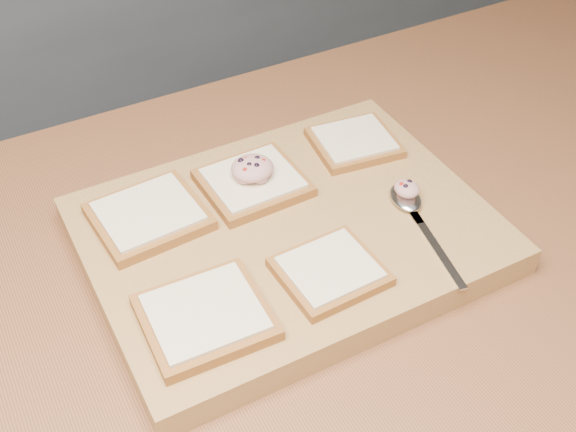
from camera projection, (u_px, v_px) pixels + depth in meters
name	position (u px, v px, depth m)	size (l,w,h in m)	color
island_counter	(316.00, 425.00, 1.22)	(2.00, 0.80, 0.90)	slate
back_counter	(75.00, 45.00, 2.14)	(3.60, 0.62, 0.94)	slate
cutting_board	(288.00, 235.00, 0.89)	(0.48, 0.36, 0.04)	#AD8C4A
bread_far_left	(149.00, 216.00, 0.87)	(0.14, 0.13, 0.02)	brown
bread_far_center	(253.00, 182.00, 0.92)	(0.13, 0.12, 0.02)	brown
bread_far_right	(354.00, 142.00, 0.99)	(0.12, 0.11, 0.02)	brown
bread_near_left	(205.00, 316.00, 0.76)	(0.13, 0.12, 0.02)	brown
bread_near_center	(330.00, 271.00, 0.81)	(0.11, 0.11, 0.02)	brown
tuna_salad_dollop	(252.00, 168.00, 0.91)	(0.05, 0.05, 0.03)	tan
spoon	(410.00, 205.00, 0.89)	(0.06, 0.19, 0.01)	silver
spoon_salad	(407.00, 188.00, 0.89)	(0.03, 0.03, 0.02)	tan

